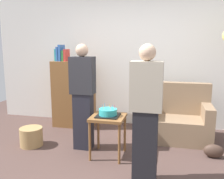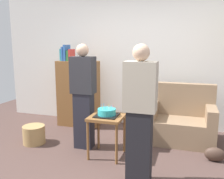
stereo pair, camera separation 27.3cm
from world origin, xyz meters
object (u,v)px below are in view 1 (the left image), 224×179
(bookshelf, at_px, (73,93))
(handbag, at_px, (214,151))
(person_blowing_candles, at_px, (83,97))
(birthday_cake, at_px, (108,113))
(side_table, at_px, (108,122))
(couch, at_px, (177,120))
(wicker_basket, at_px, (31,137))
(person_holding_cake, at_px, (146,114))

(bookshelf, height_order, handbag, bookshelf)
(person_blowing_candles, bearing_deg, birthday_cake, -13.27)
(side_table, height_order, person_blowing_candles, person_blowing_candles)
(couch, relative_size, person_blowing_candles, 0.67)
(couch, relative_size, birthday_cake, 3.44)
(birthday_cake, xyz_separation_m, person_blowing_candles, (-0.44, 0.18, 0.17))
(person_blowing_candles, height_order, wicker_basket, person_blowing_candles)
(birthday_cake, relative_size, person_holding_cake, 0.20)
(person_blowing_candles, height_order, handbag, person_blowing_candles)
(bookshelf, relative_size, person_blowing_candles, 0.99)
(couch, bearing_deg, side_table, -137.09)
(side_table, bearing_deg, birthday_cake, 58.88)
(handbag, bearing_deg, person_blowing_candles, -176.93)
(couch, relative_size, side_table, 1.81)
(birthday_cake, relative_size, person_blowing_candles, 0.20)
(couch, bearing_deg, handbag, -51.60)
(bookshelf, height_order, side_table, bookshelf)
(side_table, bearing_deg, handbag, 10.86)
(person_blowing_candles, bearing_deg, wicker_basket, -163.11)
(birthday_cake, bearing_deg, person_blowing_candles, 157.43)
(person_holding_cake, height_order, wicker_basket, person_holding_cake)
(bookshelf, distance_m, wicker_basket, 1.25)
(side_table, height_order, wicker_basket, side_table)
(birthday_cake, distance_m, person_blowing_candles, 0.51)
(birthday_cake, height_order, person_holding_cake, person_holding_cake)
(side_table, height_order, birthday_cake, birthday_cake)
(side_table, bearing_deg, person_holding_cake, -44.05)
(side_table, distance_m, handbag, 1.59)
(couch, height_order, wicker_basket, couch)
(bookshelf, relative_size, person_holding_cake, 0.99)
(couch, relative_size, person_holding_cake, 0.67)
(birthday_cake, bearing_deg, couch, 42.91)
(bookshelf, height_order, wicker_basket, bookshelf)
(couch, xyz_separation_m, wicker_basket, (-2.30, -0.86, -0.19))
(person_holding_cake, bearing_deg, side_table, -50.32)
(couch, distance_m, side_table, 1.37)
(couch, distance_m, wicker_basket, 2.46)
(couch, xyz_separation_m, side_table, (-1.00, -0.93, 0.17))
(couch, height_order, handbag, couch)
(person_holding_cake, bearing_deg, couch, -111.38)
(person_blowing_candles, relative_size, wicker_basket, 4.53)
(birthday_cake, bearing_deg, wicker_basket, 176.92)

